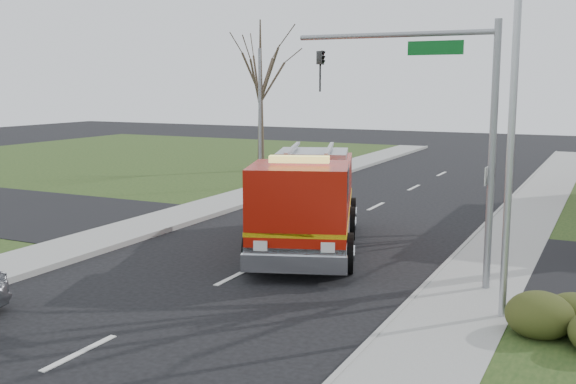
% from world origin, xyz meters
% --- Properties ---
extents(ground, '(120.00, 120.00, 0.00)m').
position_xyz_m(ground, '(0.00, 0.00, 0.00)').
color(ground, black).
rests_on(ground, ground).
extents(sidewalk_right, '(2.40, 80.00, 0.15)m').
position_xyz_m(sidewalk_right, '(6.20, 0.00, 0.07)').
color(sidewalk_right, gray).
rests_on(sidewalk_right, ground).
extents(sidewalk_left, '(2.40, 80.00, 0.15)m').
position_xyz_m(sidewalk_left, '(-6.20, 0.00, 0.07)').
color(sidewalk_left, gray).
rests_on(sidewalk_left, ground).
extents(bare_tree_left, '(4.50, 4.50, 9.00)m').
position_xyz_m(bare_tree_left, '(-10.00, 20.00, 5.56)').
color(bare_tree_left, '#3E3224').
rests_on(bare_tree_left, ground).
extents(traffic_signal_mast, '(5.29, 0.18, 6.80)m').
position_xyz_m(traffic_signal_mast, '(5.21, 1.50, 4.71)').
color(traffic_signal_mast, gray).
rests_on(traffic_signal_mast, ground).
extents(streetlight_pole, '(1.48, 0.16, 8.40)m').
position_xyz_m(streetlight_pole, '(7.14, -0.50, 4.55)').
color(streetlight_pole, '#B7BABF').
rests_on(streetlight_pole, ground).
extents(utility_pole_far, '(0.14, 0.14, 7.00)m').
position_xyz_m(utility_pole_far, '(-6.80, 14.00, 3.50)').
color(utility_pole_far, gray).
rests_on(utility_pole_far, ground).
extents(fire_engine, '(5.40, 8.61, 3.29)m').
position_xyz_m(fire_engine, '(0.47, 3.73, 1.49)').
color(fire_engine, '#A51307').
rests_on(fire_engine, ground).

